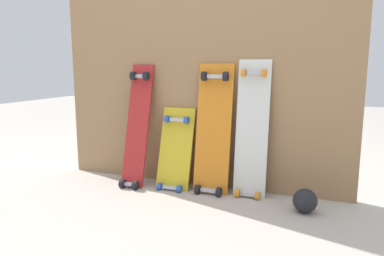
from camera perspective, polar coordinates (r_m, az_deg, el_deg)
ground_plane at (r=2.61m, az=0.56°, el=-9.14°), size 12.00×12.00×0.00m
plywood_wall_panel at (r=2.54m, az=1.16°, el=10.44°), size 2.09×0.04×1.75m
skateboard_red at (r=2.61m, az=-8.65°, el=-0.33°), size 0.17×0.29×0.92m
skateboard_yellow at (r=2.54m, az=-2.67°, el=-4.04°), size 0.24×0.23×0.63m
skateboard_orange at (r=2.43m, az=3.32°, el=-0.88°), size 0.24×0.22×0.93m
skateboard_white at (r=2.38m, az=9.34°, el=-0.95°), size 0.21×0.17×0.96m
rubber_ball at (r=2.25m, az=17.28°, el=-10.84°), size 0.14×0.14×0.14m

